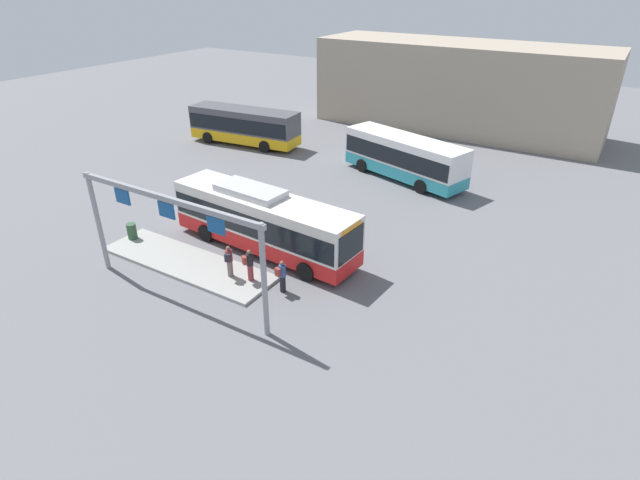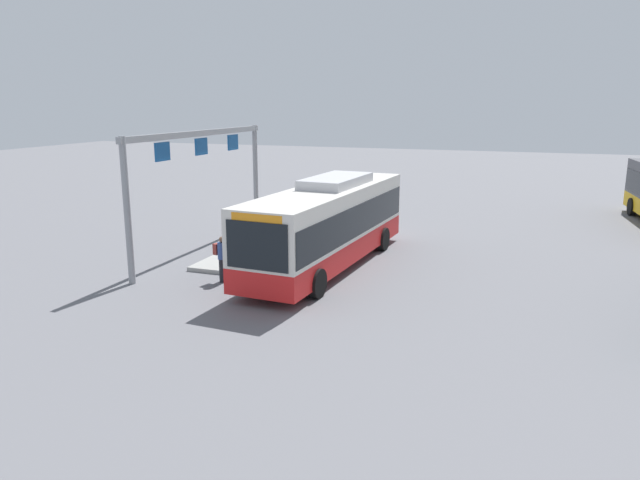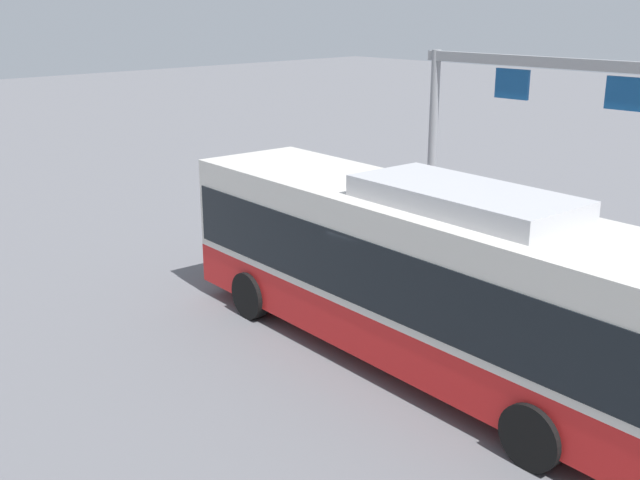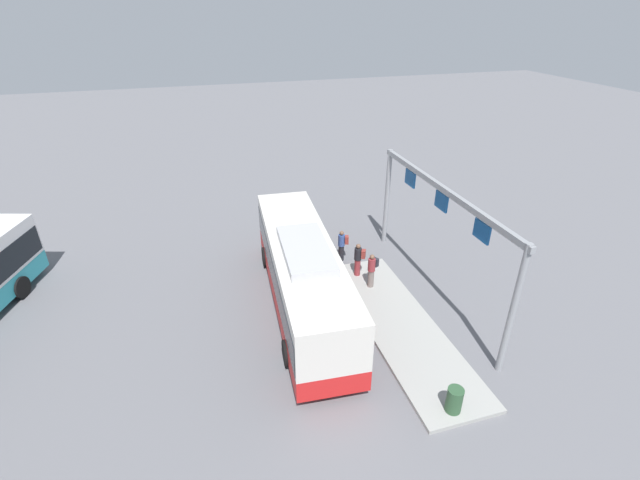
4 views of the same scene
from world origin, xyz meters
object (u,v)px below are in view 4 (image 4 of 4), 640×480
object	(u,v)px
person_waiting_mid	(372,269)
person_boarding	(342,245)
trash_bin	(454,400)
person_waiting_near	(358,259)
bus_main	(302,271)

from	to	relation	value
person_waiting_mid	person_boarding	bearing A→B (deg)	-108.88
trash_bin	person_waiting_near	bearing A→B (deg)	0.37
person_waiting_near	trash_bin	xyz separation A→B (m)	(-8.40, -0.05, -0.44)
person_boarding	person_waiting_near	size ratio (longest dim) A/B	1.00
person_waiting_near	trash_bin	bearing A→B (deg)	120.69
bus_main	person_waiting_mid	world-z (taller)	bus_main
bus_main	person_boarding	distance (m)	4.44
person_waiting_near	person_waiting_mid	distance (m)	1.08
person_boarding	person_waiting_mid	bearing A→B (deg)	115.27
person_waiting_near	bus_main	bearing A→B (deg)	55.51
person_waiting_near	trash_bin	size ratio (longest dim) A/B	1.86
person_boarding	person_waiting_near	distance (m)	1.79
person_boarding	trash_bin	distance (m)	10.18
person_waiting_mid	person_waiting_near	bearing A→B (deg)	-104.86
bus_main	person_waiting_mid	bearing A→B (deg)	-79.14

